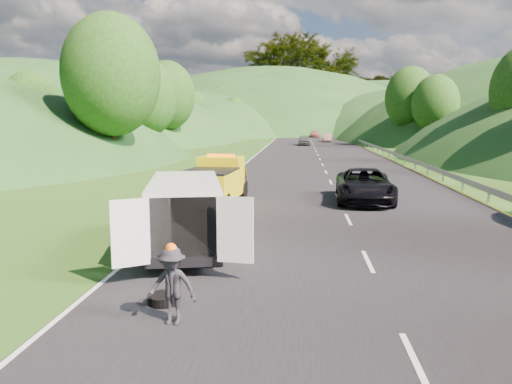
# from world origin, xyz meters

# --- Properties ---
(ground) EXTENTS (320.00, 320.00, 0.00)m
(ground) POSITION_xyz_m (0.00, 0.00, 0.00)
(ground) COLOR #38661E
(ground) RESTS_ON ground
(road_surface) EXTENTS (14.00, 200.00, 0.02)m
(road_surface) POSITION_xyz_m (3.00, 40.00, 0.01)
(road_surface) COLOR black
(road_surface) RESTS_ON ground
(guardrail) EXTENTS (0.06, 140.00, 1.52)m
(guardrail) POSITION_xyz_m (10.30, 52.50, 0.00)
(guardrail) COLOR gray
(guardrail) RESTS_ON ground
(tree_line_left) EXTENTS (14.00, 140.00, 14.00)m
(tree_line_left) POSITION_xyz_m (-19.00, 60.00, 0.00)
(tree_line_left) COLOR #33601C
(tree_line_left) RESTS_ON ground
(tree_line_right) EXTENTS (14.00, 140.00, 14.00)m
(tree_line_right) POSITION_xyz_m (23.00, 60.00, 0.00)
(tree_line_right) COLOR #33601C
(tree_line_right) RESTS_ON ground
(hills_backdrop) EXTENTS (201.00, 288.60, 44.00)m
(hills_backdrop) POSITION_xyz_m (6.50, 134.70, 0.00)
(hills_backdrop) COLOR #2D5B23
(hills_backdrop) RESTS_ON ground
(tow_truck) EXTENTS (2.51, 5.72, 2.39)m
(tow_truck) POSITION_xyz_m (-2.87, 6.55, 1.17)
(tow_truck) COLOR black
(tow_truck) RESTS_ON ground
(white_van) EXTENTS (4.00, 6.74, 2.25)m
(white_van) POSITION_xyz_m (-2.50, -1.26, 1.27)
(white_van) COLOR black
(white_van) RESTS_ON ground
(woman) EXTENTS (0.48, 0.65, 1.75)m
(woman) POSITION_xyz_m (-2.80, 0.50, 0.00)
(woman) COLOR silver
(woman) RESTS_ON ground
(child) EXTENTS (0.63, 0.62, 1.03)m
(child) POSITION_xyz_m (-2.05, -0.24, 0.00)
(child) COLOR tan
(child) RESTS_ON ground
(worker) EXTENTS (1.07, 0.69, 1.57)m
(worker) POSITION_xyz_m (-1.49, -6.79, 0.00)
(worker) COLOR black
(worker) RESTS_ON ground
(suitcase) EXTENTS (0.44, 0.31, 0.65)m
(suitcase) POSITION_xyz_m (-4.43, 0.51, 0.32)
(suitcase) COLOR #5F5B47
(suitcase) RESTS_ON ground
(spare_tire) EXTENTS (0.72, 0.72, 0.20)m
(spare_tire) POSITION_xyz_m (-1.96, -5.74, 0.00)
(spare_tire) COLOR black
(spare_tire) RESTS_ON ground
(passing_suv) EXTENTS (2.99, 5.95, 1.62)m
(passing_suv) POSITION_xyz_m (4.19, 8.52, 0.00)
(passing_suv) COLOR black
(passing_suv) RESTS_ON ground
(dist_car_a) EXTENTS (1.84, 4.58, 1.56)m
(dist_car_a) POSITION_xyz_m (1.63, 60.07, 0.00)
(dist_car_a) COLOR #424346
(dist_car_a) RESTS_ON ground
(dist_car_b) EXTENTS (1.47, 4.21, 1.39)m
(dist_car_b) POSITION_xyz_m (5.57, 71.11, 0.00)
(dist_car_b) COLOR brown
(dist_car_b) RESTS_ON ground
(dist_car_c) EXTENTS (2.02, 4.96, 1.44)m
(dist_car_c) POSITION_xyz_m (4.13, 90.86, 0.00)
(dist_car_c) COLOR #98524C
(dist_car_c) RESTS_ON ground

